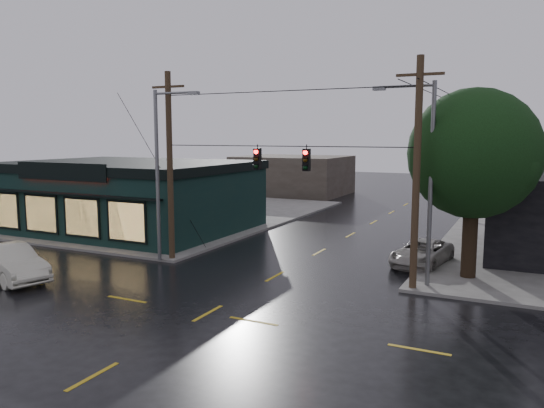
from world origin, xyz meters
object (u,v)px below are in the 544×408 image
at_px(corner_tree, 474,154).
at_px(utility_pole_ne, 412,291).
at_px(sedan_cream, 10,263).
at_px(utility_pole_nw, 172,260).
at_px(suv_silver, 422,253).

distance_m(corner_tree, utility_pole_ne, 6.95).
distance_m(utility_pole_ne, sedan_cream, 18.66).
relative_size(corner_tree, utility_pole_nw, 0.87).
height_order(utility_pole_nw, utility_pole_ne, same).
bearing_deg(corner_tree, sedan_cream, -153.66).
distance_m(corner_tree, suv_silver, 6.14).
relative_size(utility_pole_ne, suv_silver, 2.10).
xyz_separation_m(corner_tree, suv_silver, (-2.50, 1.89, -5.28)).
height_order(corner_tree, utility_pole_ne, corner_tree).
height_order(corner_tree, utility_pole_nw, corner_tree).
bearing_deg(utility_pole_nw, suv_silver, 21.27).
height_order(utility_pole_ne, suv_silver, utility_pole_ne).
xyz_separation_m(corner_tree, utility_pole_nw, (-15.00, -2.98, -5.95)).
height_order(corner_tree, suv_silver, corner_tree).
relative_size(utility_pole_nw, sedan_cream, 1.98).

